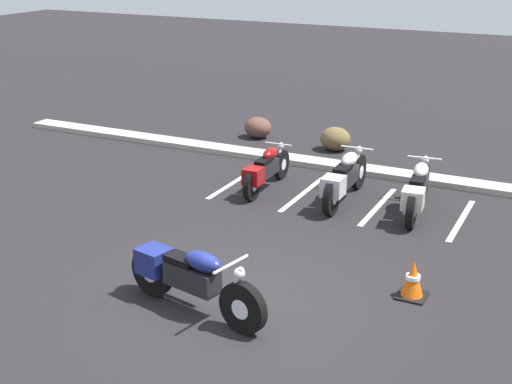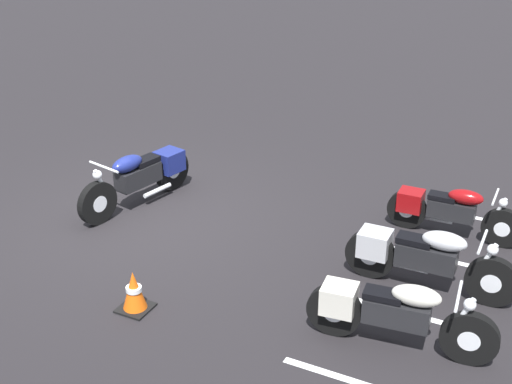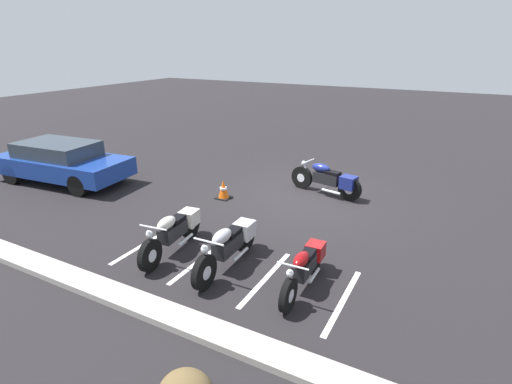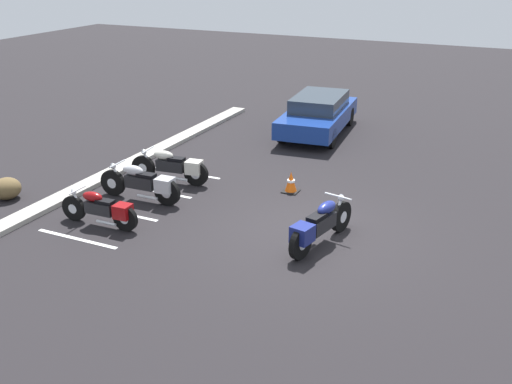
# 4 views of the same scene
# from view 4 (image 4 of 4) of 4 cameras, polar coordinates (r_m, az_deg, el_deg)

# --- Properties ---
(ground) EXTENTS (60.00, 60.00, 0.00)m
(ground) POSITION_cam_4_polar(r_m,az_deg,el_deg) (13.12, 5.10, -4.04)
(ground) COLOR black
(motorcycle_navy_featured) EXTENTS (2.27, 0.83, 0.90)m
(motorcycle_navy_featured) POSITION_cam_4_polar(r_m,az_deg,el_deg) (12.43, 6.03, -3.15)
(motorcycle_navy_featured) COLOR black
(motorcycle_navy_featured) RESTS_ON ground
(parked_bike_0) EXTENTS (0.56, 2.00, 0.79)m
(parked_bike_0) POSITION_cam_4_polar(r_m,az_deg,el_deg) (13.71, -14.43, -1.58)
(parked_bike_0) COLOR black
(parked_bike_0) RESTS_ON ground
(parked_bike_1) EXTENTS (0.63, 2.26, 0.89)m
(parked_bike_1) POSITION_cam_4_polar(r_m,az_deg,el_deg) (14.86, -10.70, 0.85)
(parked_bike_1) COLOR black
(parked_bike_1) RESTS_ON ground
(parked_bike_2) EXTENTS (0.66, 2.20, 0.87)m
(parked_bike_2) POSITION_cam_4_polar(r_m,az_deg,el_deg) (15.92, -7.91, 2.44)
(parked_bike_2) COLOR black
(parked_bike_2) RESTS_ON ground
(car_blue) EXTENTS (4.45, 2.18, 1.29)m
(car_blue) POSITION_cam_4_polar(r_m,az_deg,el_deg) (20.24, 5.93, 7.44)
(car_blue) COLOR black
(car_blue) RESTS_ON ground
(concrete_curb) EXTENTS (18.00, 0.50, 0.12)m
(concrete_curb) POSITION_cam_4_polar(r_m,az_deg,el_deg) (16.10, -16.14, 0.46)
(concrete_curb) COLOR #A8A399
(concrete_curb) RESTS_ON ground
(landscape_rock_0) EXTENTS (0.86, 0.83, 0.54)m
(landscape_rock_0) POSITION_cam_4_polar(r_m,az_deg,el_deg) (16.04, -22.67, 0.31)
(landscape_rock_0) COLOR brown
(landscape_rock_0) RESTS_ON ground
(traffic_cone) EXTENTS (0.40, 0.40, 0.54)m
(traffic_cone) POSITION_cam_4_polar(r_m,az_deg,el_deg) (15.26, 3.35, 0.91)
(traffic_cone) COLOR black
(traffic_cone) RESTS_ON ground
(stall_line_0) EXTENTS (0.10, 2.10, 0.00)m
(stall_line_0) POSITION_cam_4_polar(r_m,az_deg,el_deg) (13.43, -16.69, -4.28)
(stall_line_0) COLOR white
(stall_line_0) RESTS_ON ground
(stall_line_1) EXTENTS (0.10, 2.10, 0.00)m
(stall_line_1) POSITION_cam_4_polar(r_m,az_deg,el_deg) (14.46, -12.83, -1.95)
(stall_line_1) COLOR white
(stall_line_1) RESTS_ON ground
(stall_line_2) EXTENTS (0.10, 2.10, 0.00)m
(stall_line_2) POSITION_cam_4_polar(r_m,az_deg,el_deg) (15.57, -9.50, 0.07)
(stall_line_2) COLOR white
(stall_line_2) RESTS_ON ground
(stall_line_3) EXTENTS (0.10, 2.10, 0.00)m
(stall_line_3) POSITION_cam_4_polar(r_m,az_deg,el_deg) (16.73, -6.63, 1.82)
(stall_line_3) COLOR white
(stall_line_3) RESTS_ON ground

